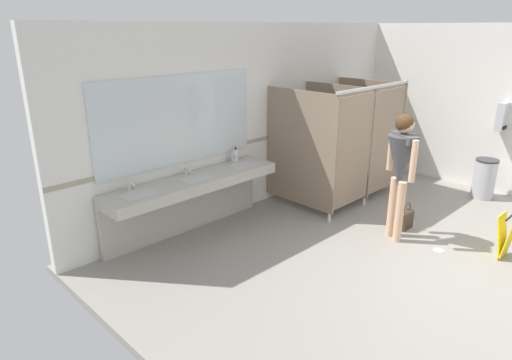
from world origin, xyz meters
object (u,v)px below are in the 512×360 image
(handbag, at_px, (406,219))
(wet_floor_sign, at_px, (506,236))
(paper_towel_dispenser_upper, at_px, (503,117))
(person_standing, at_px, (401,162))
(trash_bin, at_px, (484,179))
(soap_dispenser, at_px, (236,156))

(handbag, bearing_deg, wet_floor_sign, -85.35)
(paper_towel_dispenser_upper, distance_m, person_standing, 2.86)
(trash_bin, height_order, soap_dispenser, soap_dispenser)
(paper_towel_dispenser_upper, xyz_separation_m, trash_bin, (-0.37, 0.00, -1.00))
(person_standing, relative_size, handbag, 4.29)
(soap_dispenser, bearing_deg, paper_towel_dispenser_upper, -31.99)
(paper_towel_dispenser_upper, xyz_separation_m, handbag, (-2.44, 0.30, -1.19))
(paper_towel_dispenser_upper, height_order, trash_bin, paper_towel_dispenser_upper)
(paper_towel_dispenser_upper, bearing_deg, trash_bin, 179.94)
(paper_towel_dispenser_upper, distance_m, handbag, 2.73)
(paper_towel_dispenser_upper, distance_m, wet_floor_sign, 2.74)
(handbag, bearing_deg, person_standing, -175.73)
(paper_towel_dispenser_upper, bearing_deg, person_standing, 174.61)
(person_standing, height_order, handbag, person_standing)
(trash_bin, height_order, person_standing, person_standing)
(handbag, height_order, soap_dispenser, soap_dispenser)
(person_standing, bearing_deg, wet_floor_sign, -68.07)
(handbag, height_order, wet_floor_sign, wet_floor_sign)
(person_standing, xyz_separation_m, wet_floor_sign, (0.50, -1.24, -0.80))
(trash_bin, distance_m, handbag, 2.10)
(soap_dispenser, distance_m, wet_floor_sign, 3.72)
(paper_towel_dispenser_upper, relative_size, soap_dispenser, 2.07)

